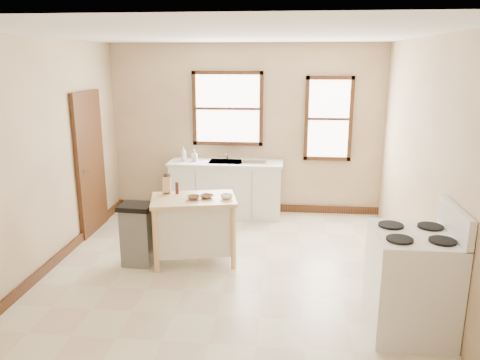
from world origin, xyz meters
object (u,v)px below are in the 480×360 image
(gas_stove, at_px, (412,270))
(knife_block, at_px, (167,186))
(bowl_a, at_px, (193,198))
(kitchen_island, at_px, (194,230))
(trash_bin, at_px, (138,234))
(dish_rack, at_px, (254,160))
(bowl_c, at_px, (227,197))
(bowl_b, at_px, (207,196))
(pepper_grinder, at_px, (177,188))
(soap_bottle_b, at_px, (195,156))
(soap_bottle_a, at_px, (184,154))

(gas_stove, bearing_deg, knife_block, 150.51)
(knife_block, distance_m, bowl_a, 0.47)
(kitchen_island, relative_size, trash_bin, 1.32)
(knife_block, height_order, trash_bin, knife_block)
(dish_rack, bearing_deg, bowl_c, -78.59)
(bowl_b, xyz_separation_m, gas_stove, (2.18, -1.37, -0.25))
(pepper_grinder, bearing_deg, gas_stove, -30.44)
(kitchen_island, distance_m, gas_stove, 2.72)
(soap_bottle_b, relative_size, dish_rack, 0.48)
(bowl_c, bearing_deg, gas_stove, -35.47)
(bowl_c, height_order, gas_stove, gas_stove)
(soap_bottle_a, xyz_separation_m, knife_block, (0.14, -1.67, -0.08))
(knife_block, bearing_deg, trash_bin, -142.07)
(bowl_c, bearing_deg, kitchen_island, -179.05)
(trash_bin, xyz_separation_m, gas_stove, (3.04, -1.21, 0.23))
(bowl_a, relative_size, trash_bin, 0.21)
(dish_rack, bearing_deg, knife_block, -103.66)
(soap_bottle_a, distance_m, gas_stove, 4.33)
(soap_bottle_b, xyz_separation_m, dish_rack, (0.98, -0.03, -0.04))
(soap_bottle_b, xyz_separation_m, gas_stove, (2.68, -3.21, -0.38))
(kitchen_island, xyz_separation_m, bowl_b, (0.17, 0.00, 0.45))
(trash_bin, bearing_deg, knife_block, 50.46)
(bowl_a, bearing_deg, soap_bottle_b, 100.35)
(trash_bin, relative_size, gas_stove, 0.63)
(soap_bottle_a, relative_size, bowl_c, 1.46)
(dish_rack, height_order, bowl_c, dish_rack)
(dish_rack, distance_m, bowl_c, 1.82)
(soap_bottle_b, xyz_separation_m, trash_bin, (-0.36, -2.00, -0.61))
(gas_stove, bearing_deg, bowl_c, 144.53)
(bowl_c, xyz_separation_m, trash_bin, (-1.12, -0.16, -0.48))
(soap_bottle_a, xyz_separation_m, bowl_c, (0.94, -1.84, -0.15))
(soap_bottle_b, height_order, bowl_b, soap_bottle_b)
(soap_bottle_a, relative_size, dish_rack, 0.60)
(knife_block, relative_size, bowl_a, 1.17)
(kitchen_island, height_order, bowl_b, bowl_b)
(bowl_a, distance_m, trash_bin, 0.86)
(knife_block, bearing_deg, bowl_a, -40.24)
(knife_block, xyz_separation_m, pepper_grinder, (0.14, -0.02, -0.02))
(soap_bottle_a, distance_m, kitchen_island, 2.02)
(pepper_grinder, distance_m, trash_bin, 0.76)
(knife_block, xyz_separation_m, bowl_c, (0.80, -0.17, -0.08))
(soap_bottle_b, height_order, trash_bin, soap_bottle_b)
(soap_bottle_a, bearing_deg, knife_block, -104.00)
(pepper_grinder, xyz_separation_m, trash_bin, (-0.45, -0.31, -0.53))
(bowl_b, bearing_deg, gas_stove, -32.15)
(soap_bottle_b, bearing_deg, trash_bin, -93.91)
(dish_rack, height_order, pepper_grinder, dish_rack)
(dish_rack, distance_m, trash_bin, 2.44)
(pepper_grinder, relative_size, gas_stove, 0.12)
(bowl_b, bearing_deg, trash_bin, -169.77)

